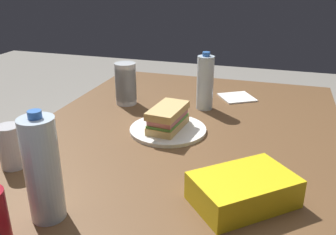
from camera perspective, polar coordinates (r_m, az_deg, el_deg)
dining_table at (r=1.25m, az=2.03°, el=-6.68°), size 1.41×1.04×0.76m
paper_plate at (r=1.23m, az=-0.00°, el=-1.89°), size 0.26×0.26×0.01m
sandwich at (r=1.21m, az=0.01°, el=0.05°), size 0.19×0.11×0.08m
chip_bag at (r=0.88m, az=11.63°, el=-10.94°), size 0.27×0.27×0.07m
water_bottle_tall at (r=1.41m, az=5.79°, el=5.44°), size 0.06×0.06×0.22m
plastic_cup_stack at (r=1.48m, az=-6.59°, el=5.25°), size 0.08×0.08×0.17m
water_bottle_spare at (r=0.82m, az=-18.92°, el=-7.66°), size 0.08×0.08×0.25m
soda_can_silver at (r=1.08m, az=-23.23°, el=-4.18°), size 0.07×0.07×0.12m
paper_napkin at (r=1.58m, az=10.68°, el=3.09°), size 0.18×0.18×0.01m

